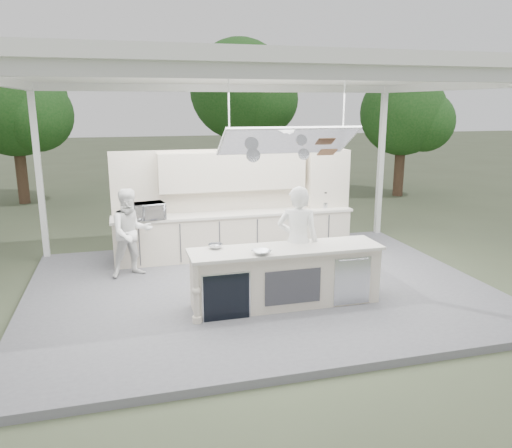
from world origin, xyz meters
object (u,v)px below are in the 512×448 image
object	(u,v)px
back_counter	(235,234)
head_chef	(298,242)
demo_island	(285,276)
sous_chef	(131,233)

from	to	relation	value
back_counter	head_chef	size ratio (longest dim) A/B	2.70
demo_island	back_counter	xyz separation A→B (m)	(-0.18, 2.81, 0.00)
demo_island	back_counter	size ratio (longest dim) A/B	0.61
back_counter	sous_chef	bearing A→B (deg)	-161.15
back_counter	head_chef	world-z (taller)	head_chef
head_chef	back_counter	bearing A→B (deg)	-54.12
back_counter	sous_chef	world-z (taller)	sous_chef
head_chef	sous_chef	size ratio (longest dim) A/B	1.13
demo_island	head_chef	xyz separation A→B (m)	(0.32, 0.29, 0.47)
demo_island	back_counter	world-z (taller)	same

